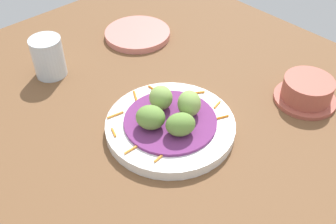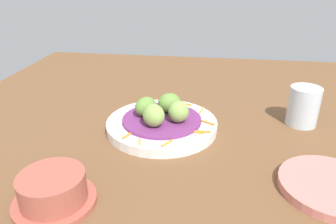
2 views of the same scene
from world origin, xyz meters
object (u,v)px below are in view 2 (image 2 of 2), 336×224
object	(u,v)px
main_plate	(162,125)
guac_scoop_left	(154,115)
guac_scoop_back	(146,106)
water_glass	(303,106)
terracotta_bowl	(53,191)
guac_scoop_right	(169,103)
side_plate_small	(330,186)
guac_scoop_center	(178,112)

from	to	relation	value
main_plate	guac_scoop_left	size ratio (longest dim) A/B	4.88
guac_scoop_back	water_glass	bearing A→B (deg)	99.70
terracotta_bowl	water_glass	size ratio (longest dim) A/B	1.42
guac_scoop_right	side_plate_small	bearing A→B (deg)	54.50
guac_scoop_right	guac_scoop_back	world-z (taller)	guac_scoop_right
guac_scoop_left	guac_scoop_center	xyz separation A→B (cm)	(-2.61, 4.73, -0.06)
side_plate_small	water_glass	bearing A→B (deg)	178.15
guac_scoop_right	water_glass	bearing A→B (deg)	96.23
guac_scoop_right	guac_scoop_back	xyz separation A→B (cm)	(2.61, -4.73, -0.06)
guac_scoop_center	guac_scoop_back	xyz separation A→B (cm)	(-2.11, -7.34, -0.25)
side_plate_small	terracotta_bowl	size ratio (longest dim) A/B	1.30
side_plate_small	guac_scoop_center	bearing A→B (deg)	-121.07
guac_scoop_right	terracotta_bowl	bearing A→B (deg)	-24.12
guac_scoop_back	main_plate	bearing A→B (deg)	73.93
terracotta_bowl	water_glass	distance (cm)	53.36
main_plate	guac_scoop_center	distance (cm)	5.47
side_plate_small	main_plate	bearing A→B (deg)	-119.40
main_plate	guac_scoop_center	world-z (taller)	guac_scoop_center
main_plate	side_plate_small	world-z (taller)	main_plate
guac_scoop_center	guac_scoop_right	xyz separation A→B (cm)	(-4.73, -2.61, -0.19)
guac_scoop_left	guac_scoop_center	world-z (taller)	guac_scoop_left
guac_scoop_center	main_plate	bearing A→B (deg)	-106.07
guac_scoop_back	side_plate_small	bearing A→B (deg)	61.94
guac_scoop_left	guac_scoop_back	bearing A→B (deg)	-151.07
terracotta_bowl	water_glass	bearing A→B (deg)	127.48
guac_scoop_center	side_plate_small	world-z (taller)	guac_scoop_center
main_plate	side_plate_small	bearing A→B (deg)	60.60
guac_scoop_left	guac_scoop_center	size ratio (longest dim) A/B	1.05
guac_scoop_center	guac_scoop_left	bearing A→B (deg)	-61.07
guac_scoop_center	water_glass	world-z (taller)	water_glass
main_plate	guac_scoop_left	xyz separation A→B (cm)	(3.67, -1.06, 3.97)
guac_scoop_right	guac_scoop_left	bearing A→B (deg)	-16.07
guac_scoop_center	guac_scoop_right	world-z (taller)	guac_scoop_center
main_plate	side_plate_small	xyz separation A→B (cm)	(16.63, 29.52, -0.26)
guac_scoop_center	side_plate_small	size ratio (longest dim) A/B	0.29
side_plate_small	guac_scoop_left	bearing A→B (deg)	-112.97
terracotta_bowl	water_glass	world-z (taller)	water_glass
guac_scoop_left	guac_scoop_back	distance (cm)	5.41
main_plate	guac_scoop_right	bearing A→B (deg)	163.93
guac_scoop_right	guac_scoop_back	bearing A→B (deg)	-61.07
guac_scoop_right	side_plate_small	xyz separation A→B (cm)	(20.30, 28.46, -3.99)
main_plate	guac_scoop_right	distance (cm)	5.34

